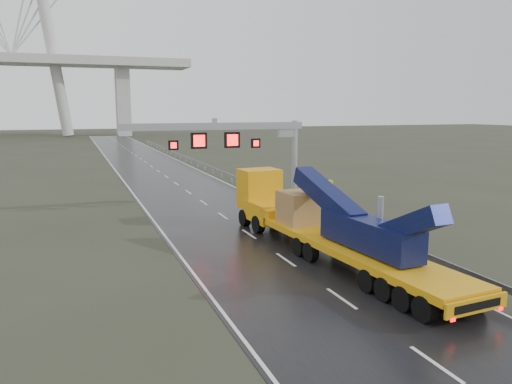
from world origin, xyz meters
name	(u,v)px	position (x,y,z in m)	size (l,w,h in m)	color
ground	(320,284)	(0.00, 0.00, 0.00)	(400.00, 400.00, 0.00)	#2D3022
road	(167,177)	(0.00, 40.00, 0.01)	(11.00, 200.00, 0.02)	black
guardrail	(240,180)	(6.10, 30.00, 0.70)	(0.20, 140.00, 1.40)	gray
sign_gantry	(240,141)	(2.10, 17.99, 5.61)	(14.90, 1.20, 7.42)	silver
heavy_haul_truck	(312,218)	(2.31, 5.50, 1.85)	(4.46, 20.44, 4.76)	orange
exit_sign_pair	(324,188)	(8.86, 16.28, 1.67)	(1.36, 0.41, 2.39)	#9CA0A5
striped_barrier	(327,207)	(7.94, 14.00, 0.56)	(0.66, 0.36, 1.12)	red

